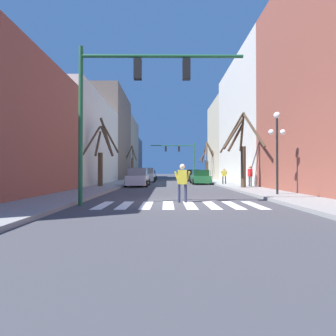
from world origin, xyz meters
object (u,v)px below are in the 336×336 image
(car_parked_right_near, at_px, (193,176))
(street_tree_right_near, at_px, (242,149))
(traffic_signal_far, at_px, (181,153))
(car_at_intersection, at_px, (138,178))
(street_tree_right_far, at_px, (207,160))
(street_tree_right_mid, at_px, (132,164))
(street_lamp_right_corner, at_px, (277,136))
(car_parked_right_far, at_px, (200,177))
(car_driving_away_lane, at_px, (150,175))
(street_tree_left_near, at_px, (102,153))
(pedestrian_on_left_sidewalk, at_px, (182,180))
(car_parked_left_mid, at_px, (147,176))
(pedestrian_on_right_sidewalk, at_px, (250,174))
(traffic_signal_near, at_px, (127,90))
(pedestrian_waiting_at_curb, at_px, (224,175))

(car_parked_right_near, height_order, street_tree_right_near, street_tree_right_near)
(traffic_signal_far, height_order, car_at_intersection, traffic_signal_far)
(street_tree_right_far, height_order, street_tree_right_mid, street_tree_right_far)
(street_tree_right_mid, bearing_deg, street_lamp_right_corner, -67.15)
(car_at_intersection, height_order, street_tree_right_mid, street_tree_right_mid)
(car_parked_right_far, bearing_deg, street_tree_right_far, -12.21)
(car_parked_right_far, bearing_deg, traffic_signal_far, 5.14)
(street_lamp_right_corner, height_order, street_tree_right_far, street_tree_right_far)
(car_driving_away_lane, distance_m, street_tree_left_near, 19.70)
(car_driving_away_lane, bearing_deg, car_at_intersection, 179.88)
(pedestrian_on_left_sidewalk, relative_size, street_tree_right_near, 0.29)
(car_parked_left_mid, relative_size, street_tree_left_near, 0.76)
(car_driving_away_lane, xyz_separation_m, pedestrian_on_right_sidewalk, (9.58, -19.81, 0.43))
(pedestrian_on_right_sidewalk, height_order, street_tree_left_near, street_tree_left_near)
(car_parked_left_mid, height_order, street_tree_right_near, street_tree_right_near)
(street_lamp_right_corner, xyz_separation_m, car_parked_right_far, (-2.37, 14.44, -2.61))
(traffic_signal_far, xyz_separation_m, street_tree_left_near, (-7.88, -20.94, -1.47))
(traffic_signal_far, relative_size, pedestrian_on_right_sidewalk, 4.27)
(traffic_signal_near, bearing_deg, pedestrian_on_left_sidewalk, 23.93)
(street_tree_right_mid, bearing_deg, pedestrian_waiting_at_curb, -54.86)
(car_driving_away_lane, relative_size, street_tree_right_near, 0.79)
(car_parked_right_near, bearing_deg, car_parked_left_mid, 116.96)
(car_parked_left_mid, relative_size, street_tree_right_mid, 0.82)
(traffic_signal_far, distance_m, pedestrian_on_left_sidewalk, 31.49)
(car_at_intersection, distance_m, car_parked_right_far, 7.68)
(car_parked_left_mid, height_order, street_tree_left_near, street_tree_left_near)
(car_parked_right_near, relative_size, car_at_intersection, 0.99)
(traffic_signal_near, relative_size, street_tree_left_near, 1.16)
(street_lamp_right_corner, height_order, street_tree_right_near, street_tree_right_near)
(car_driving_away_lane, bearing_deg, traffic_signal_near, -178.14)
(car_parked_left_mid, relative_size, pedestrian_waiting_at_curb, 2.84)
(street_lamp_right_corner, xyz_separation_m, pedestrian_on_right_sidewalk, (0.87, 7.39, -2.17))
(car_at_intersection, bearing_deg, pedestrian_on_left_sidewalk, -165.02)
(car_parked_right_far, relative_size, street_tree_right_near, 0.79)
(car_parked_right_near, bearing_deg, street_tree_right_far, -30.01)
(traffic_signal_far, xyz_separation_m, car_at_intersection, (-5.07, -18.63, -3.63))
(street_tree_left_near, bearing_deg, street_tree_right_mid, 90.11)
(street_tree_left_near, bearing_deg, car_driving_away_lane, 81.67)
(pedestrian_on_right_sidewalk, relative_size, pedestrian_on_left_sidewalk, 0.99)
(street_tree_right_mid, bearing_deg, pedestrian_on_left_sidewalk, -78.28)
(street_tree_left_near, bearing_deg, car_parked_left_mid, 76.23)
(pedestrian_waiting_at_curb, bearing_deg, car_parked_right_near, 98.40)
(street_tree_right_mid, distance_m, street_tree_right_near, 24.31)
(traffic_signal_far, xyz_separation_m, car_parked_right_near, (1.28, -5.96, -3.65))
(pedestrian_on_right_sidewalk, bearing_deg, street_tree_right_far, 170.39)
(street_lamp_right_corner, distance_m, street_tree_right_mid, 29.83)
(pedestrian_waiting_at_curb, distance_m, street_tree_right_far, 16.49)
(pedestrian_on_right_sidewalk, relative_size, street_tree_left_near, 0.29)
(car_parked_right_near, relative_size, car_parked_right_far, 1.01)
(traffic_signal_far, bearing_deg, street_tree_left_near, -110.61)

